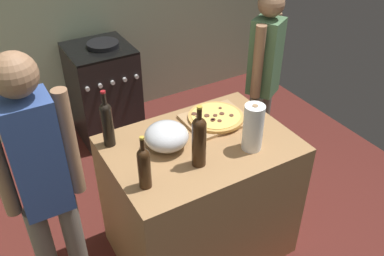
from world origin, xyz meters
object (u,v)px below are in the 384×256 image
object	(u,v)px
wine_bottle_dark	(144,166)
stove	(104,92)
paper_towel_roll	(253,128)
person_in_stripes	(43,183)
wine_bottle_green	(107,122)
wine_bottle_clear	(199,140)
pizza	(216,117)
mixing_bowl	(167,136)
person_in_red	(263,79)

from	to	relation	value
wine_bottle_dark	stove	bearing A→B (deg)	77.97
paper_towel_roll	person_in_stripes	bearing A→B (deg)	170.19
wine_bottle_green	wine_bottle_clear	bearing A→B (deg)	-49.44
wine_bottle_clear	person_in_stripes	distance (m)	0.82
person_in_stripes	wine_bottle_clear	bearing A→B (deg)	-12.03
wine_bottle_green	person_in_stripes	distance (m)	0.51
pizza	wine_bottle_dark	distance (m)	0.74
pizza	wine_bottle_dark	bearing A→B (deg)	-152.71
wine_bottle_clear	stove	size ratio (longest dim) A/B	0.40
mixing_bowl	stove	distance (m)	1.68
wine_bottle_dark	person_in_stripes	bearing A→B (deg)	158.27
paper_towel_roll	wine_bottle_clear	distance (m)	0.35
wine_bottle_dark	stove	distance (m)	1.96
stove	person_in_red	world-z (taller)	person_in_red
pizza	wine_bottle_clear	xyz separation A→B (m)	(-0.32, -0.32, 0.14)
wine_bottle_clear	person_in_red	size ratio (longest dim) A/B	0.24
pizza	paper_towel_roll	bearing A→B (deg)	-86.10
wine_bottle_green	person_in_stripes	size ratio (longest dim) A/B	0.21
paper_towel_roll	person_in_red	xyz separation A→B (m)	(0.62, 0.67, -0.16)
stove	person_in_stripes	distance (m)	1.93
wine_bottle_clear	person_in_stripes	bearing A→B (deg)	167.97
mixing_bowl	paper_towel_roll	size ratio (longest dim) A/B	0.89
person_in_stripes	wine_bottle_dark	bearing A→B (deg)	-21.73
pizza	wine_bottle_green	xyz separation A→B (m)	(-0.68, 0.10, 0.13)
pizza	person_in_red	xyz separation A→B (m)	(0.64, 0.32, -0.04)
wine_bottle_clear	person_in_red	xyz separation A→B (m)	(0.96, 0.64, -0.18)
paper_towel_roll	stove	world-z (taller)	paper_towel_roll
wine_bottle_clear	wine_bottle_dark	xyz separation A→B (m)	(-0.33, -0.02, -0.03)
wine_bottle_clear	wine_bottle_dark	world-z (taller)	wine_bottle_clear
person_in_stripes	person_in_red	bearing A→B (deg)	14.96
pizza	paper_towel_roll	world-z (taller)	paper_towel_roll
stove	mixing_bowl	bearing A→B (deg)	-95.06
wine_bottle_dark	person_in_stripes	size ratio (longest dim) A/B	0.19
wine_bottle_clear	wine_bottle_dark	distance (m)	0.34
wine_bottle_green	wine_bottle_dark	world-z (taller)	wine_bottle_green
stove	paper_towel_roll	bearing A→B (deg)	-81.19
pizza	wine_bottle_dark	xyz separation A→B (m)	(-0.65, -0.34, 0.10)
pizza	stove	bearing A→B (deg)	99.93
person_in_stripes	stove	bearing A→B (deg)	62.48
mixing_bowl	pizza	bearing A→B (deg)	13.42
pizza	mixing_bowl	distance (m)	0.42
pizza	person_in_stripes	distance (m)	1.13
mixing_bowl	stove	world-z (taller)	mixing_bowl
stove	person_in_stripes	size ratio (longest dim) A/B	0.56
wine_bottle_dark	person_in_red	distance (m)	1.46
paper_towel_roll	person_in_stripes	distance (m)	1.16
paper_towel_roll	wine_bottle_green	xyz separation A→B (m)	(-0.71, 0.45, 0.01)
mixing_bowl	paper_towel_roll	distance (m)	0.50
wine_bottle_clear	wine_bottle_green	bearing A→B (deg)	130.56
wine_bottle_green	stove	bearing A→B (deg)	73.24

